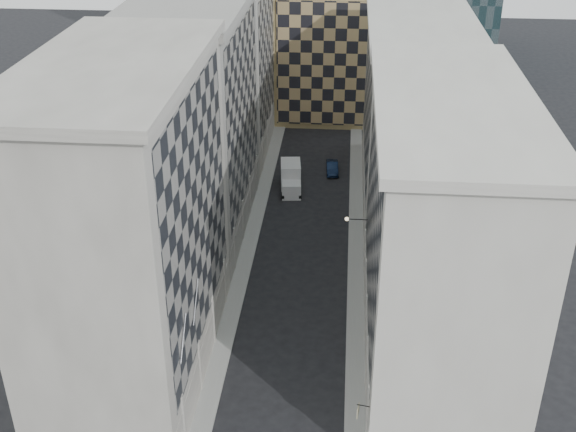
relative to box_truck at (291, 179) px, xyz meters
The scene contains 13 objects.
sidewalk_west 12.53m from the box_truck, 104.24° to the right, with size 1.50×100.00×0.15m, color gray.
sidewalk_east 14.24m from the box_truck, 58.42° to the right, with size 1.50×100.00×0.15m, color gray.
bldg_left_a 33.96m from the box_truck, 105.63° to the right, with size 10.80×22.80×23.70m.
bldg_left_b 16.09m from the box_truck, 133.74° to the right, with size 10.80×22.80×22.70m.
bldg_left_c 18.26m from the box_truck, 123.97° to the left, with size 10.80×22.80×21.70m.
bldg_right_a 31.40m from the box_truck, 64.26° to the right, with size 10.80×26.80×20.70m.
bldg_right_b 15.63m from the box_truck, ahead, with size 10.80×28.80×19.70m.
tan_block 27.38m from the box_truck, 80.80° to the left, with size 16.80×14.80×18.80m.
flagpoles_left 36.90m from the box_truck, 95.88° to the right, with size 0.10×6.33×2.33m.
bracket_lamp 19.86m from the box_truck, 70.07° to the right, with size 1.98×0.36×0.36m.
box_truck is the anchor object (origin of this frame).
dark_car 6.71m from the box_truck, 47.02° to the left, with size 1.35×3.87×1.28m, color #0E1B34.
shop_sign 39.88m from the box_truck, 79.16° to the right, with size 0.86×0.75×0.83m.
Camera 1 is at (3.76, -31.62, 36.34)m, focal length 45.00 mm.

